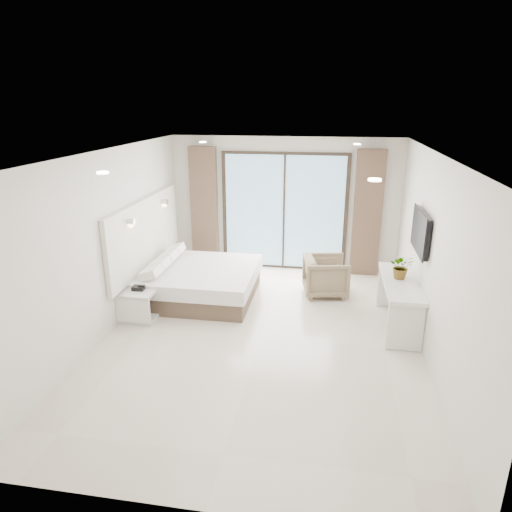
# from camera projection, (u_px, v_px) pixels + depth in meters

# --- Properties ---
(ground) EXTENTS (6.20, 6.20, 0.00)m
(ground) POSITION_uv_depth(u_px,v_px,m) (261.00, 337.00, 6.81)
(ground) COLOR beige
(ground) RESTS_ON ground
(room_shell) EXTENTS (4.62, 6.22, 2.72)m
(room_shell) POSITION_uv_depth(u_px,v_px,m) (257.00, 219.00, 7.17)
(room_shell) COLOR silver
(room_shell) RESTS_ON ground
(bed) EXTENTS (1.97, 1.87, 0.69)m
(bed) POSITION_uv_depth(u_px,v_px,m) (199.00, 282.00, 8.14)
(bed) COLOR brown
(bed) RESTS_ON ground
(nightstand) EXTENTS (0.55, 0.45, 0.50)m
(nightstand) POSITION_uv_depth(u_px,v_px,m) (138.00, 306.00, 7.27)
(nightstand) COLOR silver
(nightstand) RESTS_ON ground
(phone) EXTENTS (0.19, 0.15, 0.06)m
(phone) POSITION_uv_depth(u_px,v_px,m) (139.00, 288.00, 7.24)
(phone) COLOR black
(phone) RESTS_ON nightstand
(console_desk) EXTENTS (0.51, 1.64, 0.77)m
(console_desk) POSITION_uv_depth(u_px,v_px,m) (400.00, 293.00, 6.97)
(console_desk) COLOR silver
(console_desk) RESTS_ON ground
(plant) EXTENTS (0.37, 0.41, 0.30)m
(plant) POSITION_uv_depth(u_px,v_px,m) (401.00, 269.00, 6.94)
(plant) COLOR #33662D
(plant) RESTS_ON console_desk
(armchair) EXTENTS (0.82, 0.86, 0.77)m
(armchair) POSITION_uv_depth(u_px,v_px,m) (326.00, 274.00, 8.23)
(armchair) COLOR #7D6F51
(armchair) RESTS_ON ground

